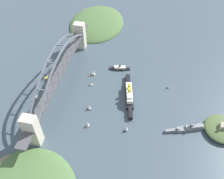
# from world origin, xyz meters

# --- Properties ---
(ground_plane) EXTENTS (1400.00, 1400.00, 0.00)m
(ground_plane) POSITION_xyz_m (0.00, 0.00, 0.00)
(ground_plane) COLOR #3D4C56
(harbor_arch_bridge) EXTENTS (268.73, 17.98, 67.33)m
(harbor_arch_bridge) POSITION_xyz_m (0.00, 0.00, 28.18)
(harbor_arch_bridge) COLOR beige
(harbor_arch_bridge) RESTS_ON ground
(headland_west_shore) EXTENTS (144.16, 110.56, 26.74)m
(headland_west_shore) POSITION_xyz_m (-188.92, 7.46, 0.00)
(headland_west_shore) COLOR #476638
(headland_west_shore) RESTS_ON ground
(ocean_liner) EXTENTS (87.02, 24.29, 20.07)m
(ocean_liner) POSITION_xyz_m (2.29, 106.85, 5.79)
(ocean_liner) COLOR black
(ocean_liner) RESTS_ON ground
(naval_cruiser) EXTENTS (29.91, 76.21, 17.21)m
(naval_cruiser) POSITION_xyz_m (43.07, 201.19, 3.09)
(naval_cruiser) COLOR slate
(naval_cruiser) RESTS_ON ground
(harbor_ferry_steamer) EXTENTS (10.96, 35.17, 7.95)m
(harbor_ferry_steamer) POSITION_xyz_m (-57.07, 81.58, 2.42)
(harbor_ferry_steamer) COLOR black
(harbor_ferry_steamer) RESTS_ON ground
(fort_island_mid_harbor) EXTENTS (47.73, 46.00, 15.15)m
(fort_island_mid_harbor) POSITION_xyz_m (38.34, 238.21, 4.67)
(fort_island_mid_harbor) COLOR #4C6038
(fort_island_mid_harbor) RESTS_ON ground
(seaplane_taxiing_near_bridge) EXTENTS (8.20, 9.33, 4.77)m
(seaplane_taxiing_near_bridge) POSITION_xyz_m (-9.43, -29.79, 1.99)
(seaplane_taxiing_near_bridge) COLOR #B7B7B2
(seaplane_taxiing_near_bridge) RESTS_ON ground
(seaplane_second_in_formation) EXTENTS (10.93, 7.86, 4.90)m
(seaplane_second_in_formation) POSITION_xyz_m (33.74, -29.58, 2.01)
(seaplane_second_in_formation) COLOR #B7B7B2
(seaplane_second_in_formation) RESTS_ON ground
(small_boat_0) EXTENTS (8.22, 7.47, 9.46)m
(small_boat_0) POSITION_xyz_m (63.39, 112.83, 4.38)
(small_boat_0) COLOR black
(small_boat_0) RESTS_ON ground
(small_boat_1) EXTENTS (6.29, 4.18, 7.00)m
(small_boat_1) POSITION_xyz_m (-29.54, 165.02, 3.34)
(small_boat_1) COLOR #234C8C
(small_boat_1) RESTS_ON ground
(small_boat_2) EXTENTS (5.37, 5.82, 7.08)m
(small_boat_2) POSITION_xyz_m (-10.20, 43.79, 3.30)
(small_boat_2) COLOR gold
(small_boat_2) RESTS_ON ground
(small_boat_3) EXTENTS (7.09, 9.36, 10.15)m
(small_boat_3) POSITION_xyz_m (-34.37, 41.64, 4.68)
(small_boat_3) COLOR gold
(small_boat_3) RESTS_ON ground
(small_boat_4) EXTENTS (5.71, 8.26, 9.18)m
(small_boat_4) POSITION_xyz_m (37.67, 54.02, 4.29)
(small_boat_4) COLOR brown
(small_boat_4) RESTS_ON ground
(small_boat_5) EXTENTS (8.63, 5.31, 8.83)m
(small_boat_5) POSITION_xyz_m (66.93, 59.82, 4.06)
(small_boat_5) COLOR brown
(small_boat_5) RESTS_ON ground
(channel_marker_buoy) EXTENTS (2.20, 2.20, 2.75)m
(channel_marker_buoy) POSITION_xyz_m (-29.04, 34.26, 1.12)
(channel_marker_buoy) COLOR red
(channel_marker_buoy) RESTS_ON ground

